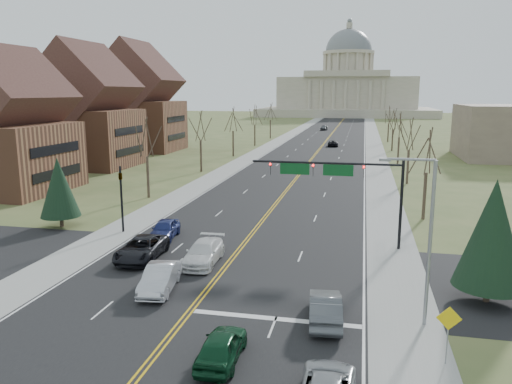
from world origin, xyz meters
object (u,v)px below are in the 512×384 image
at_px(signal_left, 121,192).
at_px(warn_sign, 449,324).
at_px(car_sb_inner_second, 203,253).
at_px(street_light, 425,232).
at_px(car_nb_inner_lead, 221,346).
at_px(car_sb_inner_lead, 160,278).
at_px(car_sb_outer_lead, 142,248).
at_px(car_far_nb, 333,143).
at_px(signal_mast, 337,176).
at_px(car_nb_outer_lead, 325,308).
at_px(car_sb_outer_second, 165,229).
at_px(car_far_sb, 324,128).

height_order(signal_left, warn_sign, signal_left).
bearing_deg(signal_left, car_sb_inner_second, -33.97).
distance_m(street_light, warn_sign, 5.20).
distance_m(signal_left, car_nb_inner_lead, 24.59).
bearing_deg(car_sb_inner_lead, car_sb_inner_second, 70.86).
height_order(car_nb_inner_lead, car_sb_outer_lead, car_sb_outer_lead).
bearing_deg(street_light, car_nb_inner_lead, -147.93).
xyz_separation_m(car_nb_inner_lead, car_far_nb, (-0.74, 96.76, -0.05)).
bearing_deg(signal_mast, car_nb_outer_lead, -88.97).
relative_size(signal_mast, car_nb_outer_lead, 2.47).
relative_size(signal_left, car_sb_outer_lead, 1.01).
bearing_deg(street_light, car_far_nb, 96.40).
height_order(signal_left, car_sb_outer_second, signal_left).
bearing_deg(car_far_sb, car_sb_outer_second, -86.21).
bearing_deg(warn_sign, car_nb_outer_lead, 150.80).
bearing_deg(car_sb_inner_lead, car_far_nb, 78.54).
distance_m(car_sb_inner_lead, car_far_sb, 139.56).
distance_m(car_nb_outer_lead, car_far_sb, 142.23).
xyz_separation_m(car_sb_inner_lead, car_sb_inner_second, (1.08, 5.50, -0.02)).
bearing_deg(signal_left, car_far_nb, 79.71).
xyz_separation_m(warn_sign, car_sb_inner_lead, (-16.37, 5.47, -1.18)).
distance_m(warn_sign, car_far_sb, 146.03).
height_order(signal_mast, car_nb_outer_lead, signal_mast).
distance_m(car_sb_inner_lead, car_sb_outer_second, 11.70).
xyz_separation_m(warn_sign, car_sb_inner_second, (-15.29, 10.97, -1.20)).
bearing_deg(car_sb_inner_second, signal_mast, 33.45).
distance_m(signal_left, warn_sign, 30.57).
distance_m(street_light, car_nb_inner_lead, 12.01).
relative_size(signal_left, car_far_sb, 1.24).
xyz_separation_m(street_light, car_sb_inner_second, (-14.53, 6.96, -4.41)).
xyz_separation_m(signal_left, street_light, (24.24, -13.50, 1.51)).
distance_m(street_light, car_far_nb, 91.52).
xyz_separation_m(warn_sign, car_far_nb, (-10.96, 94.85, -1.30)).
bearing_deg(street_light, car_sb_inner_lead, 174.67).
distance_m(car_sb_outer_lead, car_far_sb, 134.17).
xyz_separation_m(street_light, car_sb_outer_lead, (-19.37, 6.89, -4.39)).
xyz_separation_m(warn_sign, car_sb_outer_lead, (-20.14, 10.91, -1.18)).
relative_size(car_nb_inner_lead, car_sb_inner_second, 0.80).
height_order(street_light, car_sb_outer_second, street_light).
distance_m(car_far_nb, car_far_sb, 50.54).
height_order(car_sb_outer_second, car_far_sb, car_far_sb).
height_order(car_sb_inner_second, car_far_sb, car_far_sb).
height_order(signal_left, street_light, street_light).
height_order(signal_mast, car_far_nb, signal_mast).
height_order(signal_mast, signal_left, signal_mast).
bearing_deg(car_nb_inner_lead, signal_mast, -103.25).
xyz_separation_m(warn_sign, car_far_sb, (-16.97, 145.03, -1.18)).
xyz_separation_m(signal_mast, street_light, (5.29, -13.50, -0.54)).
relative_size(signal_left, warn_sign, 2.09).
distance_m(car_nb_outer_lead, car_far_nb, 91.76).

